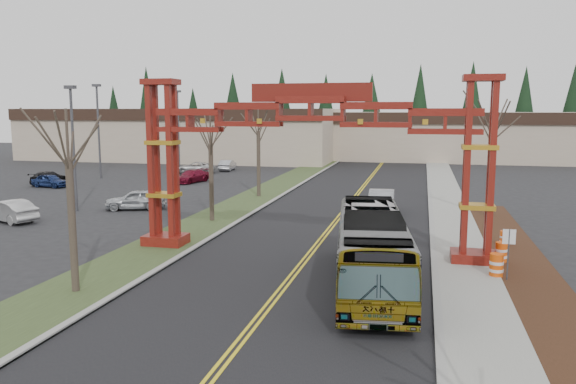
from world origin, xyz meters
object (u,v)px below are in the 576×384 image
(transit_bus, at_px, (372,249))
(parked_car_mid_a, at_px, (192,176))
(light_pole_near, at_px, (73,139))
(retail_building_east, at_px, (454,135))
(bare_tree_median_near, at_px, (69,160))
(light_pole_far, at_px, (178,124))
(street_sign, at_px, (509,244))
(parked_car_far_b, at_px, (195,168))
(parked_car_far_c, at_px, (48,178))
(light_pole_mid, at_px, (98,124))
(parked_car_mid_b, at_px, (50,181))
(parked_car_near_b, at_px, (9,211))
(silver_sedan, at_px, (381,202))
(bare_tree_median_mid, at_px, (211,145))
(bare_tree_median_far, at_px, (258,132))
(parked_car_far_a, at_px, (227,165))
(gateway_arch, at_px, (311,137))
(barrel_mid, at_px, (501,253))
(parked_car_near_a, at_px, (136,199))
(bare_tree_right_far, at_px, (493,128))
(barrel_north, at_px, (504,239))
(retail_building_west, at_px, (189,133))
(barrel_south, at_px, (496,266))

(transit_bus, bearing_deg, parked_car_mid_a, 117.56)
(light_pole_near, bearing_deg, retail_building_east, 61.66)
(bare_tree_median_near, distance_m, light_pole_far, 48.43)
(street_sign, bearing_deg, parked_car_far_b, 129.15)
(parked_car_far_c, height_order, light_pole_mid, light_pole_mid)
(parked_car_mid_b, distance_m, light_pole_near, 15.47)
(parked_car_near_b, distance_m, street_sign, 30.69)
(parked_car_far_c, height_order, street_sign, street_sign)
(parked_car_mid_b, relative_size, parked_car_far_b, 0.79)
(silver_sedan, relative_size, bare_tree_median_mid, 0.71)
(transit_bus, relative_size, bare_tree_median_far, 1.49)
(light_pole_mid, height_order, street_sign, light_pole_mid)
(parked_car_far_a, distance_m, light_pole_mid, 15.97)
(gateway_arch, height_order, parked_car_far_c, gateway_arch)
(parked_car_far_b, height_order, barrel_mid, parked_car_far_b)
(silver_sedan, distance_m, parked_car_near_a, 17.99)
(bare_tree_median_near, bearing_deg, parked_car_far_c, 128.03)
(retail_building_east, xyz_separation_m, parked_car_mid_a, (-27.35, -36.56, -2.87))
(bare_tree_right_far, distance_m, barrel_mid, 13.80)
(parked_car_mid_b, bearing_deg, light_pole_near, -128.67)
(parked_car_near_b, relative_size, parked_car_far_a, 1.12)
(light_pole_near, xyz_separation_m, barrel_north, (28.83, -4.40, -4.77))
(bare_tree_median_mid, xyz_separation_m, light_pole_near, (-10.99, 1.28, 0.19))
(retail_building_west, height_order, street_sign, retail_building_west)
(parked_car_far_a, bearing_deg, parked_car_mid_a, 85.96)
(silver_sedan, bearing_deg, transit_bus, -89.14)
(parked_car_near_a, distance_m, parked_car_far_c, 19.03)
(parked_car_near_b, distance_m, parked_car_mid_a, 22.04)
(silver_sedan, bearing_deg, light_pole_mid, 153.77)
(retail_building_east, distance_m, street_sign, 64.70)
(silver_sedan, bearing_deg, bare_tree_median_far, 151.09)
(parked_car_near_b, relative_size, bare_tree_median_far, 0.58)
(barrel_south, height_order, barrel_north, barrel_south)
(parked_car_near_b, relative_size, street_sign, 1.93)
(retail_building_east, height_order, bare_tree_median_near, bare_tree_median_near)
(retail_building_west, distance_m, light_pole_mid, 27.65)
(retail_building_east, distance_m, light_pole_mid, 52.31)
(parked_car_near_a, bearing_deg, light_pole_mid, -161.03)
(light_pole_far, bearing_deg, parked_car_near_a, -71.89)
(transit_bus, height_order, barrel_south, transit_bus)
(bare_tree_median_mid, bearing_deg, bare_tree_median_far, 90.00)
(silver_sedan, height_order, bare_tree_median_near, bare_tree_median_near)
(parked_car_near_b, bearing_deg, bare_tree_median_mid, 124.95)
(light_pole_near, distance_m, barrel_mid, 29.67)
(gateway_arch, distance_m, parked_car_near_a, 18.76)
(bare_tree_right_far, height_order, barrel_mid, bare_tree_right_far)
(gateway_arch, xyz_separation_m, street_sign, (9.10, -2.72, -4.32))
(light_pole_mid, relative_size, barrel_south, 8.98)
(parked_car_mid_a, bearing_deg, silver_sedan, -18.24)
(parked_car_near_a, bearing_deg, light_pole_near, -86.90)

